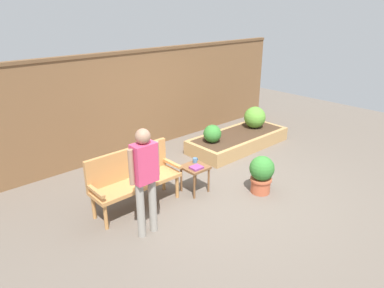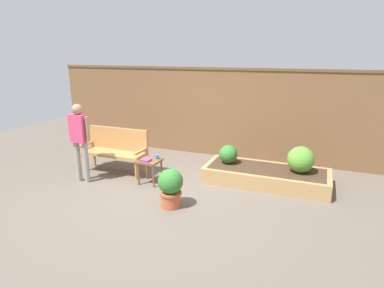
{
  "view_description": "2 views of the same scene",
  "coord_description": "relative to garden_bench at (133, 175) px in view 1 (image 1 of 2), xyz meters",
  "views": [
    {
      "loc": [
        -3.97,
        -3.54,
        3.0
      ],
      "look_at": [
        -0.15,
        0.69,
        0.71
      ],
      "focal_mm": 32.57,
      "sensor_mm": 36.0,
      "label": 1
    },
    {
      "loc": [
        2.61,
        -4.87,
        2.49
      ],
      "look_at": [
        0.49,
        0.36,
        0.89
      ],
      "focal_mm": 30.25,
      "sensor_mm": 36.0,
      "label": 2
    }
  ],
  "objects": [
    {
      "name": "shrub_far_corner",
      "position": [
        3.75,
        0.58,
        0.01
      ],
      "size": [
        0.5,
        0.5,
        0.5
      ],
      "color": "brown",
      "rests_on": "raised_planter_bed"
    },
    {
      "name": "person_by_bench",
      "position": [
        -0.27,
        -0.75,
        0.39
      ],
      "size": [
        0.47,
        0.2,
        1.56
      ],
      "color": "gray",
      "rests_on": "ground_plane"
    },
    {
      "name": "fence_back",
      "position": [
        1.41,
        1.92,
        0.55
      ],
      "size": [
        8.4,
        0.14,
        2.16
      ],
      "color": "brown",
      "rests_on": "ground_plane"
    },
    {
      "name": "book_on_table",
      "position": [
        0.97,
        -0.41,
        -0.05
      ],
      "size": [
        0.19,
        0.17,
        0.04
      ],
      "primitive_type": "cube",
      "rotation": [
        0.0,
        0.0,
        -0.01
      ],
      "color": "#7F3875",
      "rests_on": "side_table"
    },
    {
      "name": "potted_boxwood",
      "position": [
        1.83,
        -1.1,
        -0.18
      ],
      "size": [
        0.42,
        0.42,
        0.66
      ],
      "color": "#B75638",
      "rests_on": "ground_plane"
    },
    {
      "name": "shrub_near_bench",
      "position": [
        2.34,
        0.58,
        -0.06
      ],
      "size": [
        0.38,
        0.38,
        0.38
      ],
      "color": "brown",
      "rests_on": "raised_planter_bed"
    },
    {
      "name": "raised_planter_bed",
      "position": [
        3.13,
        0.53,
        -0.39
      ],
      "size": [
        2.4,
        1.0,
        0.3
      ],
      "color": "#AD8451",
      "rests_on": "ground_plane"
    },
    {
      "name": "side_table",
      "position": [
        1.01,
        -0.33,
        -0.15
      ],
      "size": [
        0.4,
        0.4,
        0.48
      ],
      "color": "brown",
      "rests_on": "ground_plane"
    },
    {
      "name": "ground_plane",
      "position": [
        1.41,
        -0.68,
        -0.54
      ],
      "size": [
        14.0,
        14.0,
        0.0
      ],
      "primitive_type": "plane",
      "color": "#60564C"
    },
    {
      "name": "cup_on_table",
      "position": [
        1.12,
        -0.22,
        -0.02
      ],
      "size": [
        0.11,
        0.08,
        0.08
      ],
      "color": "teal",
      "rests_on": "side_table"
    },
    {
      "name": "garden_bench",
      "position": [
        0.0,
        0.0,
        0.0
      ],
      "size": [
        1.44,
        0.48,
        0.94
      ],
      "color": "#B77F47",
      "rests_on": "ground_plane"
    }
  ]
}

